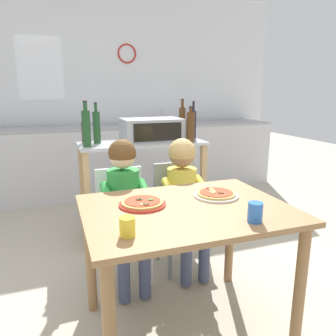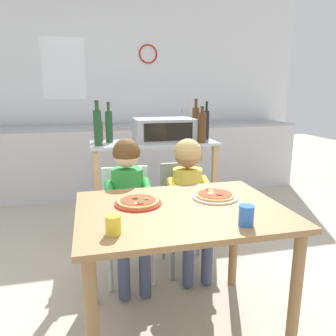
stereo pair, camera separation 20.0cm
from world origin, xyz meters
The scene contains 20 objects.
ground_plane centered at (0.00, 1.25, 0.00)m, with size 12.54×12.54×0.00m, color #B7AD99.
back_wall_tiled centered at (0.00, 3.20, 1.35)m, with size 5.31×0.14×2.70m.
kitchen_counter centered at (0.00, 2.79, 0.46)m, with size 4.78×0.60×1.11m.
kitchen_island_cart centered at (0.11, 1.36, 0.61)m, with size 1.15×0.52×0.91m.
toaster_oven centered at (0.22, 1.36, 1.02)m, with size 0.55×0.38×0.21m.
bottle_clear_vinegar centered at (0.52, 1.17, 1.05)m, with size 0.07×0.07×0.32m.
bottle_brown_beer centered at (-0.39, 1.23, 1.07)m, with size 0.07×0.07×0.38m.
bottle_slim_sauce centered at (-0.37, 1.46, 1.02)m, with size 0.07×0.07×0.27m.
bottle_dark_olive_oil centered at (-0.28, 1.39, 1.06)m, with size 0.06×0.06×0.36m.
bottle_squat_spirits centered at (0.63, 1.35, 1.06)m, with size 0.06×0.06×0.36m.
bottle_tall_green_wine centered at (0.56, 1.46, 1.07)m, with size 0.07×0.07×0.38m.
dining_table centered at (0.00, 0.00, 0.64)m, with size 1.11×0.83×0.76m.
dining_chair_left centered at (-0.22, 0.68, 0.48)m, with size 0.36×0.36×0.81m.
dining_chair_right centered at (0.24, 0.72, 0.48)m, with size 0.36×0.36×0.81m.
child_in_green_shirt centered at (-0.22, 0.56, 0.67)m, with size 0.32×0.42×1.04m.
child_in_yellow_shirt centered at (0.24, 0.60, 0.67)m, with size 0.32×0.42×1.01m.
pizza_plate_red_rimmed centered at (-0.22, 0.11, 0.77)m, with size 0.26×0.26×0.03m.
pizza_plate_white centered at (0.24, 0.11, 0.77)m, with size 0.26×0.26×0.03m.
drinking_cup_blue centered at (0.23, -0.30, 0.81)m, with size 0.07×0.07×0.10m, color blue.
drinking_cup_yellow centered at (-0.38, -0.24, 0.80)m, with size 0.07×0.07×0.09m, color yellow.
Camera 2 is at (-0.46, -1.59, 1.38)m, focal length 34.84 mm.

